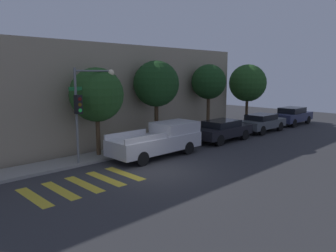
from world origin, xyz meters
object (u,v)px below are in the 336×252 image
(tree_far_end, at_px, (209,82))
(tree_behind_truck, at_px, (248,83))
(sedan_near_corner, at_px, (222,130))
(tree_near_corner, at_px, (97,95))
(sedan_middle, at_px, (262,122))
(traffic_light_pole, at_px, (86,99))
(tree_midblock, at_px, (156,84))
(pickup_truck, at_px, (160,139))
(sedan_far_end, at_px, (292,115))

(tree_far_end, xyz_separation_m, tree_behind_truck, (5.18, 0.00, -0.18))
(sedan_near_corner, distance_m, tree_near_corner, 8.98)
(sedan_near_corner, bearing_deg, sedan_middle, 0.00)
(sedan_middle, bearing_deg, tree_far_end, 152.03)
(traffic_light_pole, distance_m, sedan_middle, 14.83)
(traffic_light_pole, relative_size, tree_midblock, 0.90)
(sedan_near_corner, distance_m, tree_midblock, 5.52)
(traffic_light_pole, height_order, tree_behind_truck, tree_behind_truck)
(pickup_truck, distance_m, tree_midblock, 4.00)
(tree_far_end, bearing_deg, tree_near_corner, 180.00)
(sedan_middle, bearing_deg, tree_midblock, 166.95)
(pickup_truck, bearing_deg, tree_behind_truck, 10.02)
(sedan_near_corner, height_order, tree_near_corner, tree_near_corner)
(pickup_truck, bearing_deg, sedan_far_end, 0.00)
(traffic_light_pole, xyz_separation_m, tree_near_corner, (1.13, 0.86, 0.11))
(sedan_near_corner, distance_m, tree_far_end, 3.94)
(traffic_light_pole, height_order, tree_far_end, tree_far_end)
(pickup_truck, xyz_separation_m, sedan_middle, (10.84, 0.00, -0.16))
(sedan_near_corner, bearing_deg, tree_midblock, 152.35)
(tree_near_corner, xyz_separation_m, tree_midblock, (4.27, 0.00, 0.48))
(sedan_far_end, bearing_deg, tree_midblock, 171.63)
(sedan_middle, distance_m, tree_behind_truck, 3.83)
(traffic_light_pole, xyz_separation_m, tree_behind_truck, (15.74, 0.86, 0.44))
(tree_far_end, height_order, tree_behind_truck, tree_behind_truck)
(sedan_near_corner, relative_size, tree_behind_truck, 0.86)
(sedan_far_end, bearing_deg, traffic_light_pole, 176.34)
(sedan_near_corner, relative_size, sedan_middle, 1.03)
(sedan_middle, relative_size, sedan_far_end, 0.97)
(sedan_far_end, distance_m, tree_midblock, 14.91)
(tree_midblock, distance_m, tree_far_end, 5.16)
(sedan_middle, xyz_separation_m, sedan_far_end, (5.28, 0.00, 0.06))
(sedan_near_corner, bearing_deg, pickup_truck, 180.00)
(sedan_far_end, bearing_deg, tree_near_corner, 173.52)
(pickup_truck, bearing_deg, sedan_near_corner, 0.00)
(tree_midblock, bearing_deg, tree_behind_truck, 0.00)
(pickup_truck, xyz_separation_m, tree_behind_truck, (12.02, 2.12, 2.80))
(sedan_middle, height_order, sedan_far_end, sedan_far_end)
(sedan_middle, distance_m, tree_far_end, 5.51)
(tree_behind_truck, bearing_deg, sedan_middle, -119.02)
(sedan_middle, relative_size, tree_midblock, 0.83)
(pickup_truck, bearing_deg, tree_near_corner, 140.62)
(tree_midblock, height_order, tree_behind_truck, tree_midblock)
(tree_near_corner, bearing_deg, tree_far_end, 0.00)
(sedan_far_end, distance_m, tree_near_corner, 19.00)
(sedan_middle, distance_m, tree_midblock, 9.90)
(sedan_far_end, relative_size, tree_midblock, 0.86)
(tree_near_corner, bearing_deg, sedan_middle, -8.99)
(pickup_truck, height_order, sedan_middle, pickup_truck)
(tree_near_corner, xyz_separation_m, tree_far_end, (9.43, 0.00, 0.51))
(traffic_light_pole, distance_m, sedan_far_end, 20.03)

